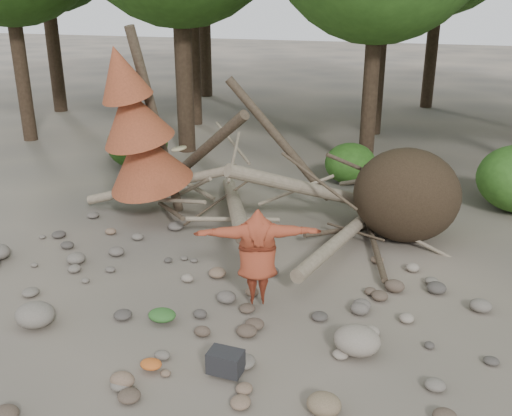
% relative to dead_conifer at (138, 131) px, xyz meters
% --- Properties ---
extents(ground, '(120.00, 120.00, 0.00)m').
position_rel_dead_conifer_xyz_m(ground, '(3.12, -3.37, -2.11)').
color(ground, '#514C44').
rests_on(ground, ground).
extents(deadfall_pile, '(8.55, 5.24, 3.30)m').
position_rel_dead_conifer_xyz_m(deadfall_pile, '(5.13, 0.87, -1.16)').
color(deadfall_pile, '#332619').
rests_on(deadfall_pile, ground).
extents(dead_conifer, '(2.06, 2.16, 4.35)m').
position_rel_dead_conifer_xyz_m(dead_conifer, '(0.00, 0.00, 0.00)').
color(dead_conifer, '#4C3F30').
rests_on(dead_conifer, ground).
extents(bush_left, '(1.80, 1.80, 1.44)m').
position_rel_dead_conifer_xyz_m(bush_left, '(-2.38, 3.83, -1.39)').
color(bush_left, '#234C14').
rests_on(bush_left, ground).
extents(bush_mid, '(1.40, 1.40, 1.12)m').
position_rel_dead_conifer_xyz_m(bush_mid, '(3.92, 4.43, -1.55)').
color(bush_mid, '#2E601C').
rests_on(bush_mid, ground).
extents(frisbee_thrower, '(2.66, 1.27, 2.49)m').
position_rel_dead_conifer_xyz_m(frisbee_thrower, '(3.72, -2.73, -1.20)').
color(frisbee_thrower, maroon).
rests_on(frisbee_thrower, ground).
extents(backpack, '(0.47, 0.32, 0.31)m').
position_rel_dead_conifer_xyz_m(backpack, '(3.93, -4.65, -1.96)').
color(backpack, black).
rests_on(backpack, ground).
extents(cloth_green, '(0.45, 0.38, 0.17)m').
position_rel_dead_conifer_xyz_m(cloth_green, '(2.47, -3.74, -2.03)').
color(cloth_green, '#2C5C25').
rests_on(cloth_green, ground).
extents(cloth_orange, '(0.31, 0.25, 0.11)m').
position_rel_dead_conifer_xyz_m(cloth_orange, '(2.92, -4.91, -2.05)').
color(cloth_orange, '#B6541F').
rests_on(cloth_orange, ground).
extents(boulder_front_left, '(0.63, 0.57, 0.38)m').
position_rel_dead_conifer_xyz_m(boulder_front_left, '(0.64, -4.48, -1.92)').
color(boulder_front_left, slate).
rests_on(boulder_front_left, ground).
extents(boulder_front_right, '(0.44, 0.39, 0.26)m').
position_rel_dead_conifer_xyz_m(boulder_front_right, '(5.37, -4.95, -1.98)').
color(boulder_front_right, '#7A664C').
rests_on(boulder_front_right, ground).
extents(boulder_mid_right, '(0.68, 0.61, 0.41)m').
position_rel_dead_conifer_xyz_m(boulder_mid_right, '(5.52, -3.53, -1.91)').
color(boulder_mid_right, gray).
rests_on(boulder_mid_right, ground).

